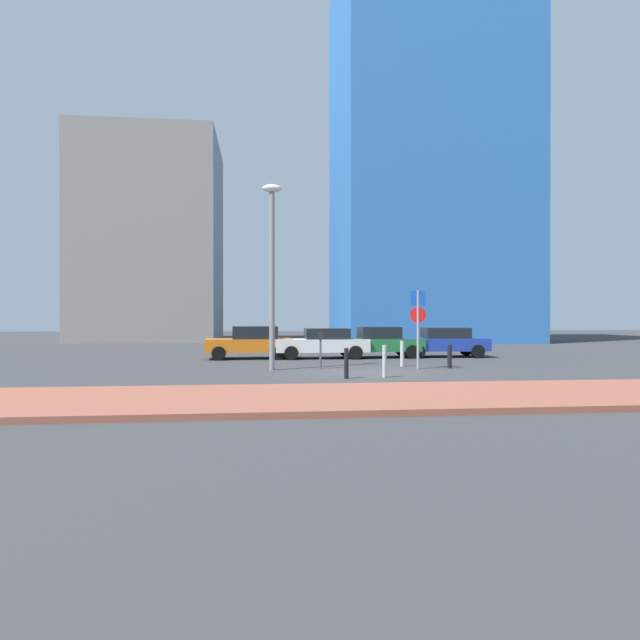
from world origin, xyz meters
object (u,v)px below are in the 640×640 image
at_px(traffic_bollard_edge, 450,356).
at_px(parked_car_orange, 251,342).
at_px(traffic_bollard_near, 402,354).
at_px(parking_meter, 321,345).
at_px(parked_car_white, 323,343).
at_px(parking_sign_post, 418,319).
at_px(street_lamp, 272,260).
at_px(traffic_bollard_far, 346,363).
at_px(parked_car_blue, 444,342).
at_px(parked_car_green, 378,342).
at_px(traffic_bollard_mid, 384,361).

bearing_deg(traffic_bollard_edge, parked_car_orange, 143.02).
distance_m(parked_car_orange, traffic_bollard_near, 7.72).
xyz_separation_m(parking_meter, traffic_bollard_edge, (4.92, -0.36, -0.46)).
bearing_deg(traffic_bollard_edge, traffic_bollard_near, 149.29).
relative_size(parked_car_orange, parked_car_white, 0.94).
xyz_separation_m(parking_sign_post, street_lamp, (-5.49, 0.20, 2.18)).
bearing_deg(traffic_bollard_far, parked_car_blue, 54.72).
bearing_deg(traffic_bollard_near, street_lamp, -170.62).
relative_size(parked_car_orange, parking_meter, 2.94).
bearing_deg(parking_meter, parked_car_orange, 116.73).
relative_size(parked_car_green, traffic_bollard_far, 4.35).
height_order(parked_car_white, parked_car_green, parked_car_green).
distance_m(parked_car_green, traffic_bollard_far, 9.30).
xyz_separation_m(parked_car_white, traffic_bollard_near, (2.63, -4.59, -0.24)).
bearing_deg(traffic_bollard_mid, traffic_bollard_near, 67.16).
relative_size(parked_car_blue, street_lamp, 0.63).
bearing_deg(traffic_bollard_near, parked_car_green, 88.75).
distance_m(parking_meter, traffic_bollard_mid, 3.66).
distance_m(parked_car_orange, parking_sign_post, 8.72).
relative_size(traffic_bollard_mid, traffic_bollard_far, 1.08).
xyz_separation_m(parking_sign_post, parking_meter, (-3.65, 0.47, -0.96)).
bearing_deg(traffic_bollard_far, traffic_bollard_near, 54.24).
distance_m(parked_car_green, street_lamp, 8.40).
relative_size(parked_car_orange, traffic_bollard_edge, 4.57).
distance_m(traffic_bollard_far, traffic_bollard_edge, 5.42).
height_order(parked_car_orange, parked_car_green, parked_car_orange).
xyz_separation_m(parked_car_white, traffic_bollard_mid, (1.03, -8.38, -0.22)).
height_order(parked_car_orange, parking_sign_post, parking_sign_post).
xyz_separation_m(parked_car_white, parking_meter, (-0.70, -5.18, 0.17)).
distance_m(parked_car_blue, traffic_bollard_mid, 10.00).
relative_size(parked_car_white, street_lamp, 0.64).
xyz_separation_m(traffic_bollard_mid, traffic_bollard_edge, (3.20, 2.84, -0.07)).
xyz_separation_m(parked_car_white, traffic_bollard_edge, (4.23, -5.54, -0.29)).
bearing_deg(street_lamp, parked_car_blue, 33.77).
bearing_deg(parked_car_green, parking_sign_post, -87.78).
bearing_deg(traffic_bollard_mid, parked_car_white, 96.98).
relative_size(parking_sign_post, parking_meter, 2.11).
bearing_deg(parking_meter, parked_car_white, 82.34).
xyz_separation_m(parked_car_blue, traffic_bollard_far, (-6.27, -8.86, -0.27)).
height_order(traffic_bollard_near, traffic_bollard_mid, traffic_bollard_mid).
relative_size(parking_sign_post, traffic_bollard_edge, 3.28).
xyz_separation_m(parking_sign_post, traffic_bollard_near, (-0.33, 1.06, -1.36)).
relative_size(parked_car_orange, parked_car_blue, 0.96).
height_order(parking_sign_post, traffic_bollard_far, parking_sign_post).
height_order(parked_car_green, traffic_bollard_near, parked_car_green).
distance_m(parked_car_white, parked_car_green, 2.74).
bearing_deg(parked_car_orange, parking_meter, -63.27).
bearing_deg(street_lamp, parking_meter, 8.09).
xyz_separation_m(parked_car_orange, traffic_bollard_mid, (4.44, -8.60, -0.27)).
relative_size(parked_car_white, traffic_bollard_far, 4.52).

